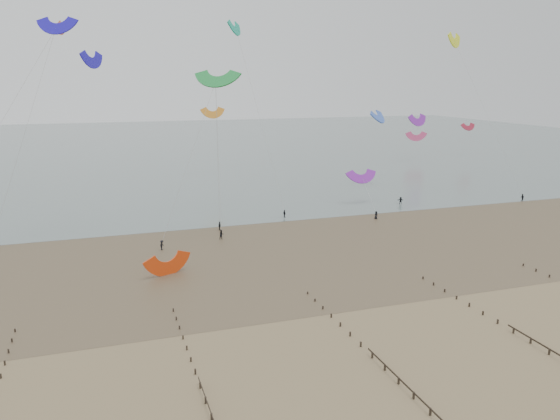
% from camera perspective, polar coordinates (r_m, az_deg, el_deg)
% --- Properties ---
extents(ground, '(500.00, 500.00, 0.00)m').
position_cam_1_polar(ground, '(63.09, 3.51, -13.10)').
color(ground, brown).
rests_on(ground, ground).
extents(sea_and_shore, '(500.00, 665.00, 0.03)m').
position_cam_1_polar(sea_and_shore, '(92.74, -6.86, -4.38)').
color(sea_and_shore, '#475654').
rests_on(sea_and_shore, ground).
extents(kitesurfers, '(114.75, 19.57, 1.78)m').
position_cam_1_polar(kitesurfers, '(111.57, 3.84, -0.82)').
color(kitesurfers, black).
rests_on(kitesurfers, ground).
extents(grounded_kite, '(7.92, 7.16, 3.56)m').
position_cam_1_polar(grounded_kite, '(83.33, -11.58, -6.63)').
color(grounded_kite, red).
rests_on(grounded_kite, ground).
extents(kites_airborne, '(236.22, 115.32, 43.87)m').
position_cam_1_polar(kites_airborne, '(146.69, -12.33, 10.80)').
color(kites_airborne, maroon).
rests_on(kites_airborne, ground).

